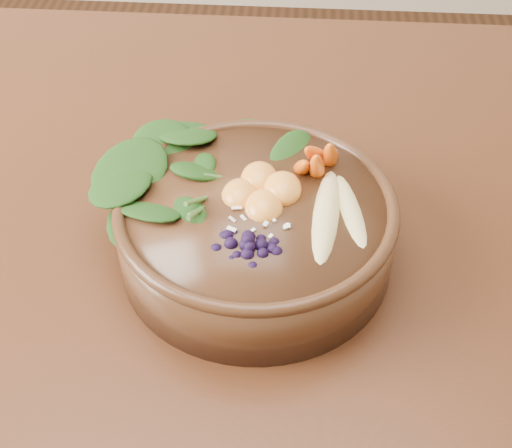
# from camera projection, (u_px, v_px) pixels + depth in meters

# --- Properties ---
(dining_table) EXTENTS (1.60, 0.90, 0.75)m
(dining_table) POSITION_uv_depth(u_px,v_px,m) (133.00, 265.00, 0.84)
(dining_table) COLOR #331C0C
(dining_table) RESTS_ON ground
(stoneware_bowl) EXTENTS (0.30, 0.30, 0.07)m
(stoneware_bowl) POSITION_uv_depth(u_px,v_px,m) (256.00, 231.00, 0.70)
(stoneware_bowl) COLOR #4E2C17
(stoneware_bowl) RESTS_ON dining_table
(kale_heap) EXTENTS (0.20, 0.18, 0.04)m
(kale_heap) POSITION_uv_depth(u_px,v_px,m) (226.00, 146.00, 0.71)
(kale_heap) COLOR #1C4011
(kale_heap) RESTS_ON stoneware_bowl
(carrot_cluster) EXTENTS (0.06, 0.06, 0.07)m
(carrot_cluster) POSITION_uv_depth(u_px,v_px,m) (320.00, 133.00, 0.69)
(carrot_cluster) COLOR orange
(carrot_cluster) RESTS_ON stoneware_bowl
(banana_halves) EXTENTS (0.07, 0.15, 0.03)m
(banana_halves) POSITION_uv_depth(u_px,v_px,m) (339.00, 202.00, 0.66)
(banana_halves) COLOR #E0CC84
(banana_halves) RESTS_ON stoneware_bowl
(mandarin_cluster) EXTENTS (0.09, 0.10, 0.03)m
(mandarin_cluster) POSITION_uv_depth(u_px,v_px,m) (261.00, 181.00, 0.68)
(mandarin_cluster) COLOR orange
(mandarin_cluster) RESTS_ON stoneware_bowl
(blueberry_pile) EXTENTS (0.14, 0.11, 0.04)m
(blueberry_pile) POSITION_uv_depth(u_px,v_px,m) (246.00, 230.00, 0.62)
(blueberry_pile) COLOR black
(blueberry_pile) RESTS_ON stoneware_bowl
(coconut_flakes) EXTENTS (0.09, 0.08, 0.01)m
(coconut_flakes) POSITION_uv_depth(u_px,v_px,m) (254.00, 214.00, 0.66)
(coconut_flakes) COLOR white
(coconut_flakes) RESTS_ON stoneware_bowl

